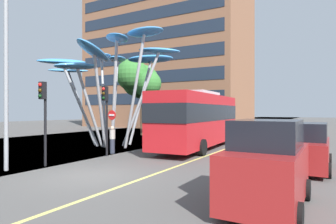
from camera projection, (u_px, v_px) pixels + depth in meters
ground at (79, 175)px, 11.81m from camera, size 120.00×240.00×0.10m
red_bus at (199, 118)px, 19.70m from camera, size 3.30×10.80×3.88m
leaf_sculpture at (108, 63)px, 20.82m from camera, size 11.12×9.85×8.14m
traffic_light_kerb_near at (43, 105)px, 13.33m from camera, size 0.28×0.42×3.91m
traffic_light_kerb_far at (106, 106)px, 16.33m from camera, size 0.28×0.42×3.95m
traffic_light_island_mid at (168, 112)px, 22.68m from camera, size 0.28×0.42×3.47m
traffic_light_opposite at (179, 108)px, 23.50m from camera, size 0.28×0.42×3.89m
car_parked_near at (267, 166)px, 7.71m from camera, size 1.95×3.84×2.33m
car_parked_mid at (306, 148)px, 12.63m from camera, size 1.93×4.41×2.05m
street_lamp at (11, 52)px, 12.24m from camera, size 1.60×0.44×8.01m
tree_pavement_near at (140, 81)px, 31.05m from camera, size 4.96×5.07×8.11m
tree_pavement_far at (205, 101)px, 43.99m from camera, size 4.31×5.37×6.26m
pedestrian at (112, 140)px, 17.44m from camera, size 0.34×0.34×1.66m
no_entry_sign at (112, 124)px, 17.80m from camera, size 0.60×0.12×2.62m
backdrop_building at (167, 53)px, 47.64m from camera, size 25.48×12.82×24.26m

